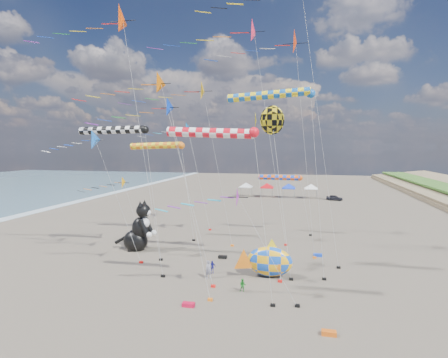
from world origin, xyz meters
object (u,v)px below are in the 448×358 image
(child_green, at_px, (243,285))
(child_blue, at_px, (212,267))
(fish_inflatable, at_px, (269,261))
(parked_car, at_px, (334,198))
(person_adult, at_px, (209,269))
(cat_inflatable, at_px, (138,225))

(child_green, relative_size, child_blue, 0.92)
(fish_inflatable, xyz_separation_m, child_green, (-1.77, -3.66, -0.93))
(fish_inflatable, xyz_separation_m, parked_car, (9.77, 48.68, -0.87))
(person_adult, bearing_deg, child_green, -66.93)
(fish_inflatable, bearing_deg, cat_inflatable, 161.68)
(child_blue, relative_size, parked_car, 0.34)
(child_blue, bearing_deg, person_adult, -108.28)
(person_adult, bearing_deg, fish_inflatable, -18.81)
(fish_inflatable, distance_m, parked_car, 49.66)
(person_adult, height_order, child_blue, person_adult)
(person_adult, bearing_deg, parked_car, 39.05)
(fish_inflatable, height_order, parked_car, fish_inflatable)
(cat_inflatable, bearing_deg, person_adult, -29.17)
(person_adult, bearing_deg, cat_inflatable, 112.80)
(cat_inflatable, xyz_separation_m, child_green, (13.50, -8.71, -2.34))
(person_adult, relative_size, child_blue, 1.37)
(child_blue, bearing_deg, cat_inflatable, 132.68)
(fish_inflatable, height_order, person_adult, fish_inflatable)
(cat_inflatable, xyz_separation_m, child_blue, (10.01, -5.16, -2.29))
(cat_inflatable, xyz_separation_m, parked_car, (25.04, 43.62, -2.29))
(fish_inflatable, bearing_deg, child_green, -115.82)
(child_green, xyz_separation_m, parked_car, (11.54, 52.33, 0.05))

